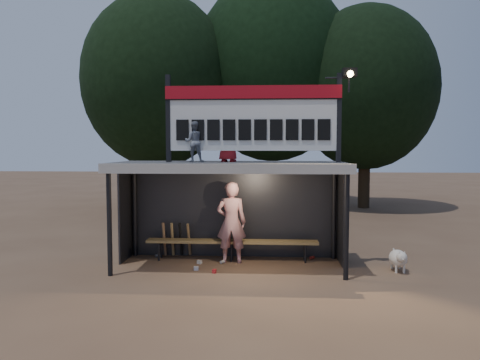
# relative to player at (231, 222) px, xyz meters

# --- Properties ---
(ground) EXTENTS (80.00, 80.00, 0.00)m
(ground) POSITION_rel_player_xyz_m (-0.00, -0.37, -0.93)
(ground) COLOR brown
(ground) RESTS_ON ground
(player) EXTENTS (0.69, 0.46, 1.86)m
(player) POSITION_rel_player_xyz_m (0.00, 0.00, 0.00)
(player) COLOR silver
(player) RESTS_ON ground
(child_a) EXTENTS (0.46, 0.37, 0.89)m
(child_a) POSITION_rel_player_xyz_m (-0.78, -0.40, 1.83)
(child_a) COLOR slate
(child_a) RESTS_ON dugout_shelter
(child_b) EXTENTS (0.62, 0.49, 1.11)m
(child_b) POSITION_rel_player_xyz_m (-0.05, -0.21, 1.95)
(child_b) COLOR #A81920
(child_b) RESTS_ON dugout_shelter
(dugout_shelter) EXTENTS (5.10, 2.08, 2.32)m
(dugout_shelter) POSITION_rel_player_xyz_m (-0.00, -0.12, 0.91)
(dugout_shelter) COLOR #3A3A3C
(dugout_shelter) RESTS_ON ground
(scoreboard_assembly) EXTENTS (4.10, 0.27, 1.99)m
(scoreboard_assembly) POSITION_rel_player_xyz_m (0.55, -0.38, 2.39)
(scoreboard_assembly) COLOR black
(scoreboard_assembly) RESTS_ON dugout_shelter
(bench) EXTENTS (4.00, 0.35, 0.48)m
(bench) POSITION_rel_player_xyz_m (-0.00, 0.18, -0.50)
(bench) COLOR olive
(bench) RESTS_ON ground
(tree_left) EXTENTS (6.46, 6.46, 9.27)m
(tree_left) POSITION_rel_player_xyz_m (-4.00, 9.63, 4.58)
(tree_left) COLOR black
(tree_left) RESTS_ON ground
(tree_mid) EXTENTS (7.22, 7.22, 10.36)m
(tree_mid) POSITION_rel_player_xyz_m (1.00, 11.13, 5.23)
(tree_mid) COLOR black
(tree_mid) RESTS_ON ground
(tree_right) EXTENTS (6.08, 6.08, 8.72)m
(tree_right) POSITION_rel_player_xyz_m (5.00, 10.13, 4.26)
(tree_right) COLOR black
(tree_right) RESTS_ON ground
(dog) EXTENTS (0.36, 0.81, 0.49)m
(dog) POSITION_rel_player_xyz_m (3.62, -0.55, -0.65)
(dog) COLOR silver
(dog) RESTS_ON ground
(bats) EXTENTS (0.68, 0.35, 0.84)m
(bats) POSITION_rel_player_xyz_m (-1.36, 0.45, -0.50)
(bats) COLOR #986B47
(bats) RESTS_ON ground
(litter) EXTENTS (3.84, 1.50, 0.08)m
(litter) POSITION_rel_player_xyz_m (-0.31, -0.19, -0.89)
(litter) COLOR red
(litter) RESTS_ON ground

